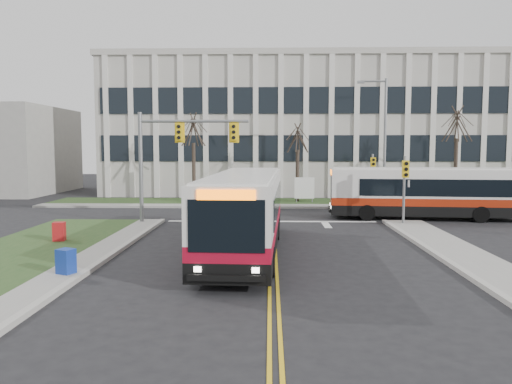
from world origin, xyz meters
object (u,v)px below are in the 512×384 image
(directory_sign, at_px, (304,188))
(newspaper_box_red, at_px, (59,233))
(bus_main, at_px, (245,214))
(bus_cross, at_px, (426,194))
(newspaper_box_blue, at_px, (66,263))
(streetlight, at_px, (383,135))

(directory_sign, bearing_deg, newspaper_box_red, -126.65)
(bus_main, relative_size, bus_cross, 1.06)
(bus_cross, bearing_deg, directory_sign, -134.83)
(bus_cross, bearing_deg, newspaper_box_blue, -43.66)
(bus_cross, bearing_deg, bus_main, -40.89)
(bus_cross, bearing_deg, newspaper_box_red, -61.22)
(streetlight, relative_size, newspaper_box_blue, 9.68)
(newspaper_box_blue, distance_m, newspaper_box_red, 6.40)
(directory_sign, bearing_deg, bus_cross, -50.10)
(directory_sign, bearing_deg, streetlight, -13.23)
(directory_sign, bearing_deg, bus_main, -101.41)
(bus_main, xyz_separation_m, bus_cross, (10.30, 9.89, -0.08))
(bus_main, xyz_separation_m, newspaper_box_red, (-8.39, 1.76, -1.10))
(bus_cross, distance_m, newspaper_box_blue, 21.23)
(newspaper_box_blue, relative_size, newspaper_box_red, 1.00)
(streetlight, distance_m, newspaper_box_blue, 25.85)
(streetlight, height_order, newspaper_box_red, streetlight)
(bus_main, distance_m, newspaper_box_blue, 7.07)
(newspaper_box_red, bearing_deg, newspaper_box_blue, -74.99)
(bus_main, height_order, newspaper_box_blue, bus_main)
(bus_main, bearing_deg, bus_cross, 46.24)
(directory_sign, height_order, bus_main, bus_main)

